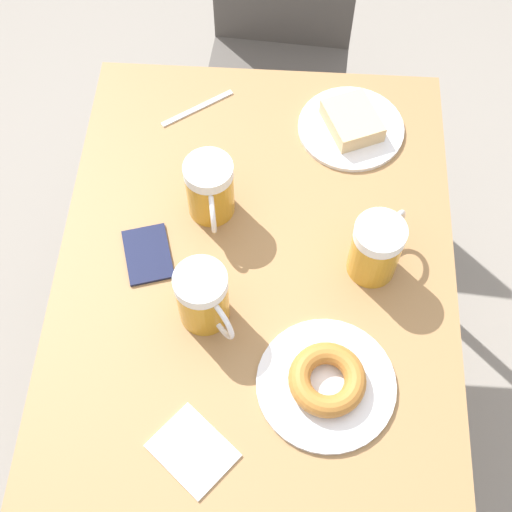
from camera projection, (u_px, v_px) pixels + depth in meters
ground_plane at (256, 387)px, 2.08m from camera, size 8.00×8.00×0.00m
table at (256, 277)px, 1.47m from camera, size 0.79×1.02×0.77m
chair at (279, 42)px, 2.02m from camera, size 0.43×0.43×0.88m
plate_with_cake at (351, 124)px, 1.56m from camera, size 0.23×0.23×0.05m
plate_with_donut at (327, 382)px, 1.27m from camera, size 0.25×0.25×0.05m
beer_mug_left at (210, 189)px, 1.41m from camera, size 0.10×0.15×0.14m
beer_mug_center at (377, 247)px, 1.35m from camera, size 0.11×0.13×0.14m
beer_mug_right at (203, 298)px, 1.29m from camera, size 0.11×0.13×0.14m
napkin_folded at (193, 451)px, 1.23m from camera, size 0.17×0.17×0.00m
fork at (197, 108)px, 1.60m from camera, size 0.15×0.12×0.00m
passport_near_edge at (148, 256)px, 1.41m from camera, size 0.12×0.15×0.01m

